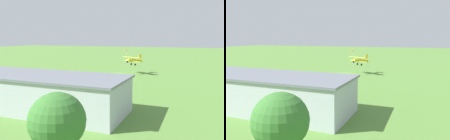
{
  "view_description": "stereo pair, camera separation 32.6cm",
  "coord_description": "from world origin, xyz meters",
  "views": [
    {
      "loc": [
        -22.77,
        72.12,
        12.26
      ],
      "look_at": [
        -2.49,
        14.47,
        3.25
      ],
      "focal_mm": 36.27,
      "sensor_mm": 36.0,
      "label": 1
    },
    {
      "loc": [
        -23.07,
        72.01,
        12.26
      ],
      "look_at": [
        -2.49,
        14.47,
        3.25
      ],
      "focal_mm": 36.27,
      "sensor_mm": 36.0,
      "label": 2
    }
  ],
  "objects": [
    {
      "name": "person_walking_on_apron",
      "position": [
        17.7,
        25.46,
        0.77
      ],
      "size": [
        0.48,
        0.48,
        1.56
      ],
      "color": "#B23333",
      "rests_on": "ground_plane"
    },
    {
      "name": "windsock",
      "position": [
        3.11,
        -18.3,
        6.13
      ],
      "size": [
        1.46,
        0.84,
        7.0
      ],
      "color": "silver",
      "rests_on": "ground_plane"
    },
    {
      "name": "ground_plane",
      "position": [
        0.0,
        0.0,
        0.0
      ],
      "size": [
        400.0,
        400.0,
        0.0
      ],
      "primitive_type": "plane",
      "color": "#568438"
    },
    {
      "name": "person_by_parked_cars",
      "position": [
        15.9,
        26.19,
        0.81
      ],
      "size": [
        0.43,
        0.43,
        1.62
      ],
      "color": "#72338C",
      "rests_on": "ground_plane"
    },
    {
      "name": "hangar",
      "position": [
        1.28,
        41.05,
        3.04
      ],
      "size": [
        30.78,
        11.75,
        6.06
      ],
      "color": "#B7BCC6",
      "rests_on": "ground_plane"
    },
    {
      "name": "car_silver",
      "position": [
        16.73,
        30.41,
        0.84
      ],
      "size": [
        2.09,
        4.5,
        1.62
      ],
      "color": "#B7B7BC",
      "rests_on": "ground_plane"
    },
    {
      "name": "tree_at_field_edge",
      "position": [
        -12.19,
        56.18,
        5.08
      ],
      "size": [
        5.0,
        5.0,
        7.61
      ],
      "color": "brown",
      "rests_on": "ground_plane"
    },
    {
      "name": "biplane",
      "position": [
        -4.85,
        -0.63,
        4.6
      ],
      "size": [
        7.75,
        7.17,
        3.55
      ],
      "color": "yellow"
    }
  ]
}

